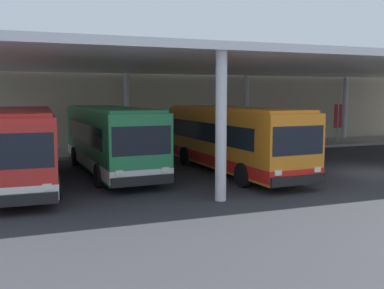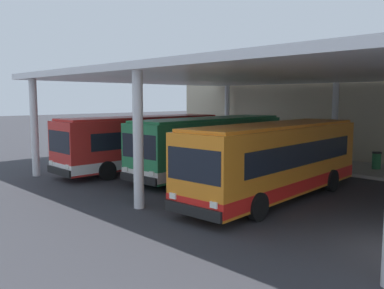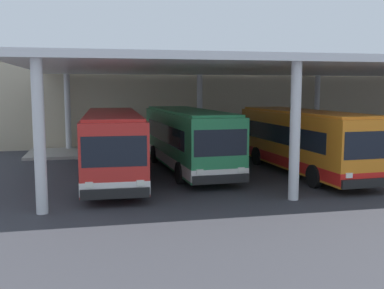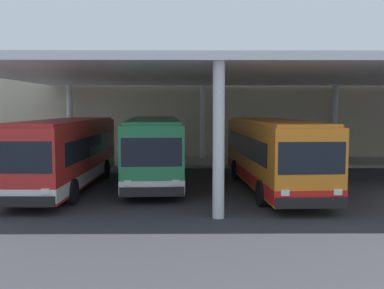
# 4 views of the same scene
# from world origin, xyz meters

# --- Properties ---
(platform_kerb) EXTENTS (42.00, 4.50, 0.18)m
(platform_kerb) POSITION_xyz_m (0.00, 11.75, 0.09)
(platform_kerb) COLOR #A39E93
(platform_kerb) RESTS_ON ground
(station_building_facade) EXTENTS (48.00, 1.60, 6.54)m
(station_building_facade) POSITION_xyz_m (0.00, 15.00, 3.27)
(station_building_facade) COLOR #C1B293
(station_building_facade) RESTS_ON ground
(bus_nearest_bay) EXTENTS (2.89, 10.59, 3.17)m
(bus_nearest_bay) POSITION_xyz_m (-15.90, 2.84, 1.66)
(bus_nearest_bay) COLOR red
(bus_nearest_bay) RESTS_ON ground
(bus_second_bay) EXTENTS (3.17, 10.66, 3.17)m
(bus_second_bay) POSITION_xyz_m (-11.97, 4.51, 1.66)
(bus_second_bay) COLOR #28844C
(bus_second_bay) RESTS_ON ground
(bus_middle_bay) EXTENTS (3.13, 10.65, 3.17)m
(bus_middle_bay) POSITION_xyz_m (-6.44, 2.55, 1.66)
(bus_middle_bay) COLOR orange
(bus_middle_bay) RESTS_ON ground
(bench_waiting) EXTENTS (1.80, 0.45, 0.92)m
(bench_waiting) POSITION_xyz_m (-3.59, 11.82, 0.66)
(bench_waiting) COLOR #4C515B
(bench_waiting) RESTS_ON platform_kerb
(trash_bin) EXTENTS (0.52, 0.52, 0.98)m
(trash_bin) POSITION_xyz_m (-5.88, 11.97, 0.68)
(trash_bin) COLOR #236638
(trash_bin) RESTS_ON platform_kerb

